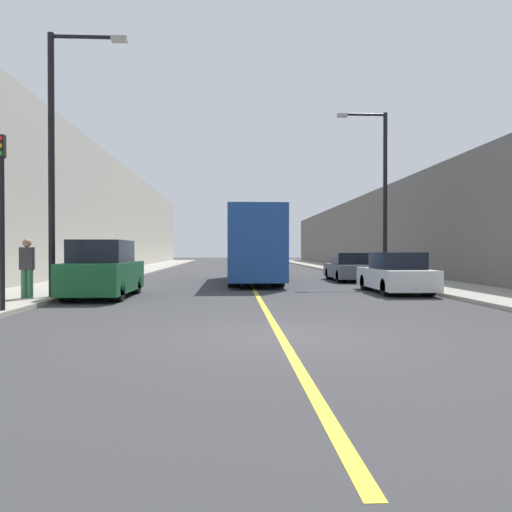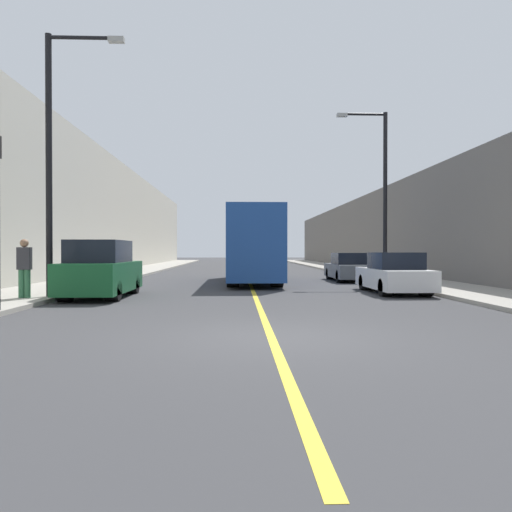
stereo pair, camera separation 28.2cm
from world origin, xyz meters
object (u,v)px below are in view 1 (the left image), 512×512
(bus, at_px, (253,245))
(car_right_near, at_px, (396,275))
(car_right_mid, at_px, (349,268))
(traffic_light, at_px, (2,215))
(street_lamp_right, at_px, (381,186))
(street_lamp_left, at_px, (58,149))
(parked_suv_left, at_px, (103,271))
(pedestrian, at_px, (27,267))

(bus, relative_size, car_right_near, 2.28)
(car_right_mid, bearing_deg, car_right_near, -89.92)
(car_right_mid, bearing_deg, traffic_light, -131.62)
(street_lamp_right, bearing_deg, car_right_near, -101.67)
(car_right_near, xyz_separation_m, street_lamp_left, (-11.59, -2.23, 4.12))
(parked_suv_left, relative_size, traffic_light, 1.07)
(street_lamp_right, distance_m, traffic_light, 17.46)
(street_lamp_right, bearing_deg, traffic_light, -138.02)
(parked_suv_left, bearing_deg, bus, 54.79)
(parked_suv_left, bearing_deg, street_lamp_right, 31.19)
(car_right_mid, xyz_separation_m, street_lamp_right, (1.19, -1.56, 4.07))
(parked_suv_left, xyz_separation_m, pedestrian, (-1.95, -1.40, 0.18))
(parked_suv_left, relative_size, street_lamp_left, 0.55)
(pedestrian, bearing_deg, traffic_light, -77.82)
(car_right_near, bearing_deg, pedestrian, -167.66)
(car_right_near, height_order, car_right_mid, car_right_near)
(bus, relative_size, street_lamp_left, 1.21)
(parked_suv_left, xyz_separation_m, traffic_light, (-1.27, -4.56, 1.56))
(pedestrian, bearing_deg, bus, 50.88)
(bus, xyz_separation_m, street_lamp_left, (-6.54, -8.51, 2.95))
(car_right_near, height_order, street_lamp_right, street_lamp_right)
(car_right_mid, height_order, traffic_light, traffic_light)
(car_right_mid, bearing_deg, pedestrian, -141.08)
(street_lamp_right, bearing_deg, bus, 174.77)
(bus, xyz_separation_m, parked_suv_left, (-5.36, -7.59, -0.97))
(street_lamp_left, xyz_separation_m, pedestrian, (-0.77, -0.47, -3.74))
(bus, relative_size, car_right_mid, 2.28)
(bus, xyz_separation_m, street_lamp_right, (6.24, -0.57, 2.88))
(parked_suv_left, height_order, street_lamp_right, street_lamp_right)
(street_lamp_left, distance_m, traffic_light, 4.33)
(street_lamp_left, bearing_deg, pedestrian, -148.56)
(street_lamp_left, height_order, street_lamp_right, street_lamp_left)
(car_right_near, bearing_deg, street_lamp_right, 78.33)
(parked_suv_left, distance_m, traffic_light, 4.98)
(traffic_light, height_order, pedestrian, traffic_light)
(street_lamp_right, height_order, traffic_light, street_lamp_right)
(car_right_near, distance_m, street_lamp_left, 12.51)
(bus, xyz_separation_m, car_right_near, (5.06, -6.28, -1.17))
(traffic_light, relative_size, pedestrian, 2.35)
(bus, height_order, car_right_near, bus)
(car_right_mid, distance_m, pedestrian, 15.89)
(street_lamp_left, bearing_deg, bus, 52.49)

